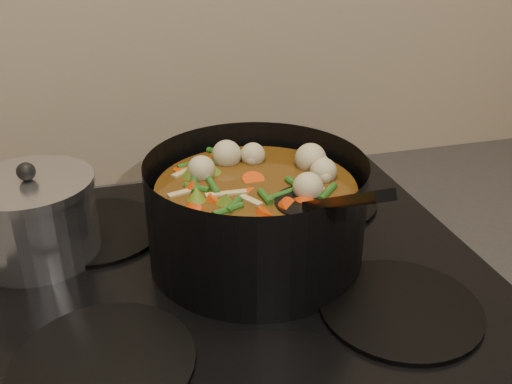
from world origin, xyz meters
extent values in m
cube|color=black|center=(0.00, 1.93, 0.89)|extent=(2.64, 0.64, 0.05)
cube|color=black|center=(0.00, 1.93, 0.92)|extent=(0.62, 0.54, 0.02)
cylinder|color=black|center=(-0.16, 1.80, 0.93)|extent=(0.18, 0.18, 0.01)
cylinder|color=black|center=(0.16, 1.80, 0.93)|extent=(0.18, 0.18, 0.01)
cylinder|color=black|center=(-0.16, 2.06, 0.93)|extent=(0.18, 0.18, 0.01)
cylinder|color=black|center=(0.16, 2.06, 0.93)|extent=(0.18, 0.18, 0.01)
cylinder|color=black|center=(0.03, 1.95, 1.00)|extent=(0.31, 0.31, 0.13)
cylinder|color=black|center=(0.03, 1.95, 0.93)|extent=(0.26, 0.26, 0.01)
cylinder|color=#50300D|center=(0.03, 1.95, 0.99)|extent=(0.24, 0.24, 0.09)
cylinder|color=#EE3B0B|center=(0.07, 1.95, 1.03)|extent=(0.02, 0.03, 0.02)
cylinder|color=#EE3B0B|center=(0.07, 2.00, 1.03)|extent=(0.04, 0.04, 0.02)
cylinder|color=#EE3B0B|center=(0.01, 2.04, 1.03)|extent=(0.04, 0.04, 0.02)
cylinder|color=#EE3B0B|center=(-0.01, 1.97, 1.03)|extent=(0.03, 0.03, 0.02)
cylinder|color=#EE3B0B|center=(-0.04, 1.91, 1.03)|extent=(0.03, 0.03, 0.02)
cylinder|color=#EE3B0B|center=(0.03, 1.91, 1.03)|extent=(0.04, 0.04, 0.02)
cylinder|color=#EE3B0B|center=(0.07, 1.90, 1.03)|extent=(0.03, 0.03, 0.02)
cylinder|color=#EE3B0B|center=(0.13, 1.94, 1.03)|extent=(0.03, 0.03, 0.02)
cylinder|color=#EE3B0B|center=(0.07, 1.98, 1.03)|extent=(0.04, 0.04, 0.02)
cylinder|color=#EE3B0B|center=(0.02, 2.02, 1.03)|extent=(0.04, 0.04, 0.02)
cylinder|color=#EE3B0B|center=(0.00, 1.96, 1.03)|extent=(0.03, 0.02, 0.02)
cylinder|color=#EE3B0B|center=(-0.02, 1.92, 1.03)|extent=(0.03, 0.04, 0.02)
sphere|color=tan|center=(0.09, 1.95, 1.04)|extent=(0.04, 0.04, 0.04)
sphere|color=tan|center=(0.04, 2.00, 1.04)|extent=(0.04, 0.04, 0.04)
sphere|color=tan|center=(-0.02, 1.96, 1.04)|extent=(0.04, 0.04, 0.04)
sphere|color=tan|center=(0.01, 1.90, 1.04)|extent=(0.04, 0.04, 0.04)
sphere|color=tan|center=(0.08, 1.91, 1.04)|extent=(0.04, 0.04, 0.04)
sphere|color=tan|center=(0.07, 1.99, 1.04)|extent=(0.04, 0.04, 0.04)
cone|color=olive|center=(0.05, 1.87, 1.04)|extent=(0.04, 0.04, 0.03)
cone|color=olive|center=(0.11, 1.96, 1.04)|extent=(0.04, 0.04, 0.03)
cone|color=olive|center=(0.01, 2.02, 1.04)|extent=(0.04, 0.04, 0.03)
cone|color=olive|center=(-0.04, 1.92, 1.04)|extent=(0.04, 0.04, 0.03)
cone|color=olive|center=(0.06, 1.88, 1.04)|extent=(0.04, 0.04, 0.03)
cylinder|color=#235E1B|center=(0.06, 1.98, 1.03)|extent=(0.01, 0.04, 0.01)
cylinder|color=#235E1B|center=(0.02, 2.04, 1.03)|extent=(0.03, 0.03, 0.01)
cylinder|color=#235E1B|center=(-0.03, 1.99, 1.03)|extent=(0.04, 0.02, 0.01)
cylinder|color=#235E1B|center=(-0.02, 1.93, 1.03)|extent=(0.02, 0.04, 0.01)
cylinder|color=#235E1B|center=(0.02, 1.91, 1.03)|extent=(0.02, 0.04, 0.01)
cylinder|color=#235E1B|center=(0.07, 1.86, 1.03)|extent=(0.04, 0.02, 0.01)
cylinder|color=#235E1B|center=(0.11, 1.92, 1.03)|extent=(0.03, 0.03, 0.01)
cylinder|color=#235E1B|center=(0.08, 1.98, 1.03)|extent=(0.01, 0.04, 0.01)
cylinder|color=#235E1B|center=(0.04, 1.99, 1.03)|extent=(0.03, 0.03, 0.01)
cylinder|color=#235E1B|center=(-0.02, 2.02, 1.03)|extent=(0.04, 0.02, 0.01)
cylinder|color=#235E1B|center=(-0.04, 1.95, 1.03)|extent=(0.02, 0.04, 0.01)
cylinder|color=#235E1B|center=(-0.01, 1.90, 1.03)|extent=(0.02, 0.04, 0.01)
cylinder|color=#235E1B|center=(0.04, 1.91, 1.03)|extent=(0.04, 0.02, 0.01)
cube|color=tan|center=(-0.03, 1.94, 1.03)|extent=(0.04, 0.01, 0.00)
cube|color=tan|center=(0.05, 1.88, 1.03)|extent=(0.02, 0.04, 0.00)
cube|color=tan|center=(0.10, 1.96, 1.03)|extent=(0.04, 0.03, 0.00)
cube|color=tan|center=(0.02, 2.01, 1.03)|extent=(0.03, 0.03, 0.00)
cube|color=tan|center=(-0.03, 1.92, 1.03)|extent=(0.03, 0.04, 0.00)
ellipsoid|color=black|center=(0.07, 1.89, 1.03)|extent=(0.08, 0.09, 0.01)
cube|color=black|center=(0.08, 1.80, 1.08)|extent=(0.02, 0.16, 0.10)
cylinder|color=silver|center=(-0.23, 2.02, 0.98)|extent=(0.15, 0.15, 0.09)
cylinder|color=silver|center=(-0.23, 2.02, 1.03)|extent=(0.16, 0.16, 0.01)
sphere|color=black|center=(-0.23, 2.02, 1.05)|extent=(0.02, 0.02, 0.02)
camera|label=1|loc=(-0.13, 1.36, 1.33)|focal=40.00mm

